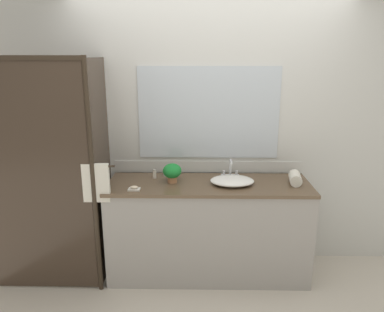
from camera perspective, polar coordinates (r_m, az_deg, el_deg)
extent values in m
plane|color=beige|center=(3.68, 2.45, -17.53)|extent=(8.00, 8.00, 0.00)
cube|color=silver|center=(3.50, 2.56, 3.87)|extent=(4.40, 0.05, 2.60)
cube|color=silver|center=(3.56, 2.50, -1.67)|extent=(1.80, 0.01, 0.11)
cube|color=silver|center=(3.44, 2.61, 6.64)|extent=(1.31, 0.01, 0.85)
cube|color=#9E9993|center=(3.47, 2.53, -11.41)|extent=(1.80, 0.56, 0.87)
cube|color=brown|center=(3.28, 2.63, -4.47)|extent=(1.80, 0.58, 0.03)
cylinder|color=#2D2319|center=(3.11, -15.04, -3.93)|extent=(0.04, 0.04, 2.00)
cube|color=#2D2319|center=(3.12, -25.46, 13.58)|extent=(1.00, 0.04, 0.04)
cube|color=#382B21|center=(3.28, -23.48, -3.68)|extent=(0.96, 0.01, 1.96)
cube|color=#382B21|center=(3.37, -13.74, -2.33)|extent=(0.01, 0.57, 1.96)
cylinder|color=#2D2319|center=(3.07, -14.80, -1.52)|extent=(0.32, 0.02, 0.02)
cube|color=silver|center=(3.11, -14.62, -4.04)|extent=(0.22, 0.04, 0.33)
ellipsoid|color=white|center=(3.26, 6.23, -3.83)|extent=(0.39, 0.29, 0.06)
cube|color=silver|center=(3.47, 5.92, -3.03)|extent=(0.17, 0.04, 0.02)
cylinder|color=silver|center=(3.44, 5.96, -1.74)|extent=(0.02, 0.02, 0.15)
cylinder|color=silver|center=(3.36, 6.08, -0.86)|extent=(0.02, 0.12, 0.02)
cylinder|color=silver|center=(3.45, 4.94, -2.57)|extent=(0.02, 0.02, 0.04)
cylinder|color=silver|center=(3.46, 6.92, -2.57)|extent=(0.02, 0.02, 0.04)
cylinder|color=#B77A51|center=(3.30, -3.07, -3.65)|extent=(0.09, 0.09, 0.05)
ellipsoid|color=#1C8032|center=(3.27, -3.09, -2.31)|extent=(0.17, 0.17, 0.13)
cube|color=silver|center=(3.15, -8.95, -5.11)|extent=(0.10, 0.07, 0.01)
ellipsoid|color=beige|center=(3.15, -8.96, -4.80)|extent=(0.07, 0.04, 0.02)
cylinder|color=silver|center=(3.41, -5.82, -2.89)|extent=(0.03, 0.03, 0.07)
cylinder|color=#B7B2A8|center=(3.40, -5.84, -2.24)|extent=(0.03, 0.03, 0.02)
cylinder|color=white|center=(3.47, -4.19, -2.55)|extent=(0.03, 0.03, 0.07)
cylinder|color=#2D6638|center=(3.46, -4.20, -1.93)|extent=(0.03, 0.03, 0.01)
cylinder|color=silver|center=(3.37, 15.70, -3.34)|extent=(0.13, 0.22, 0.10)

